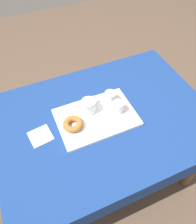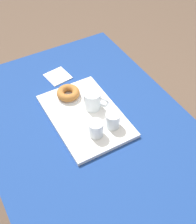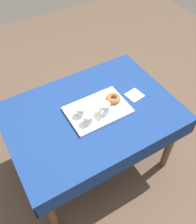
{
  "view_description": "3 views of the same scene",
  "coord_description": "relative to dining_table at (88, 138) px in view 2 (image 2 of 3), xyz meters",
  "views": [
    {
      "loc": [
        0.36,
        0.73,
        1.79
      ],
      "look_at": [
        0.04,
        -0.02,
        0.78
      ],
      "focal_mm": 35.08,
      "sensor_mm": 36.0,
      "label": 1
    },
    {
      "loc": [
        -0.85,
        0.42,
        1.82
      ],
      "look_at": [
        0.03,
        -0.08,
        0.75
      ],
      "focal_mm": 48.65,
      "sensor_mm": 36.0,
      "label": 2
    },
    {
      "loc": [
        -0.61,
        -1.12,
        2.18
      ],
      "look_at": [
        0.03,
        -0.05,
        0.76
      ],
      "focal_mm": 40.15,
      "sensor_mm": 36.0,
      "label": 3
    }
  ],
  "objects": [
    {
      "name": "ground_plane",
      "position": [
        0.0,
        0.0,
        -0.63
      ],
      "size": [
        6.0,
        6.0,
        0.0
      ],
      "primitive_type": "plane",
      "color": "brown"
    },
    {
      "name": "dining_table",
      "position": [
        0.0,
        0.0,
        0.0
      ],
      "size": [
        1.32,
        0.95,
        0.73
      ],
      "color": "navy",
      "rests_on": "ground"
    },
    {
      "name": "serving_tray",
      "position": [
        0.05,
        -0.02,
        0.11
      ],
      "size": [
        0.47,
        0.32,
        0.02
      ],
      "primitive_type": "cube",
      "color": "white",
      "rests_on": "dining_table"
    },
    {
      "name": "tea_mug_left",
      "position": [
        0.07,
        -0.07,
        0.16
      ],
      "size": [
        0.11,
        0.1,
        0.09
      ],
      "color": "white",
      "rests_on": "serving_tray"
    },
    {
      "name": "water_glass_near",
      "position": [
        -0.09,
        0.0,
        0.15
      ],
      "size": [
        0.07,
        0.07,
        0.08
      ],
      "color": "white",
      "rests_on": "serving_tray"
    },
    {
      "name": "water_glass_far",
      "position": [
        -0.08,
        -0.09,
        0.16
      ],
      "size": [
        0.07,
        0.07,
        0.08
      ],
      "color": "white",
      "rests_on": "serving_tray"
    },
    {
      "name": "donut_plate_left",
      "position": [
        0.2,
        -0.0,
        0.12
      ],
      "size": [
        0.12,
        0.12,
        0.01
      ],
      "primitive_type": "cylinder",
      "color": "silver",
      "rests_on": "serving_tray"
    },
    {
      "name": "sugar_donut_left",
      "position": [
        0.2,
        -0.0,
        0.15
      ],
      "size": [
        0.12,
        0.12,
        0.04
      ],
      "primitive_type": "torus",
      "color": "#A3662D",
      "rests_on": "donut_plate_left"
    },
    {
      "name": "paper_napkin",
      "position": [
        0.39,
        -0.03,
        0.1
      ],
      "size": [
        0.14,
        0.13,
        0.01
      ],
      "primitive_type": "cube",
      "rotation": [
        0.0,
        0.0,
        0.14
      ],
      "color": "white",
      "rests_on": "dining_table"
    }
  ]
}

